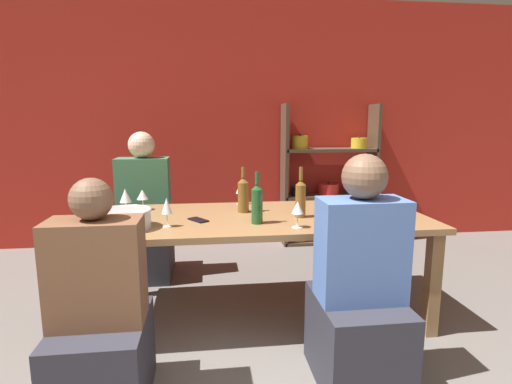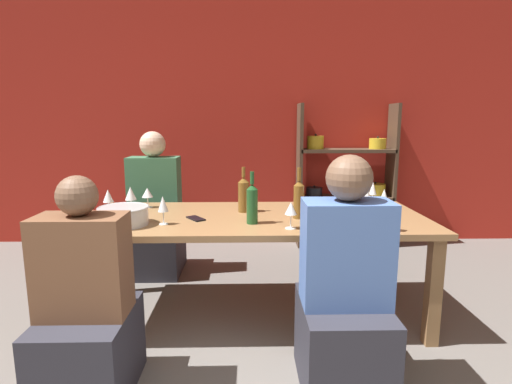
# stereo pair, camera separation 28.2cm
# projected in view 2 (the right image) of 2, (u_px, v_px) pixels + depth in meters

# --- Properties ---
(wall_back_red) EXTENTS (8.80, 0.06, 2.70)m
(wall_back_red) POSITION_uv_depth(u_px,v_px,m) (245.00, 124.00, 4.48)
(wall_back_red) COLOR red
(wall_back_red) RESTS_ON ground_plane
(shelf_unit) EXTENTS (1.06, 0.30, 1.57)m
(shelf_unit) POSITION_uv_depth(u_px,v_px,m) (345.00, 191.00, 4.44)
(shelf_unit) COLOR #4C3828
(shelf_unit) RESTS_ON ground_plane
(dining_table) EXTENTS (2.31, 0.97, 0.73)m
(dining_table) POSITION_uv_depth(u_px,v_px,m) (256.00, 227.00, 2.76)
(dining_table) COLOR olive
(dining_table) RESTS_ON ground_plane
(mixing_bowl) EXTENTS (0.31, 0.31, 0.12)m
(mixing_bowl) POSITION_uv_depth(u_px,v_px,m) (124.00, 215.00, 2.50)
(mixing_bowl) COLOR #B7BABC
(mixing_bowl) RESTS_ON dining_table
(wine_bottle_green) EXTENTS (0.07, 0.07, 0.33)m
(wine_bottle_green) POSITION_uv_depth(u_px,v_px,m) (252.00, 203.00, 2.53)
(wine_bottle_green) COLOR #1E4C23
(wine_bottle_green) RESTS_ON dining_table
(wine_bottle_dark) EXTENTS (0.08, 0.08, 0.33)m
(wine_bottle_dark) POSITION_uv_depth(u_px,v_px,m) (244.00, 194.00, 2.85)
(wine_bottle_dark) COLOR brown
(wine_bottle_dark) RESTS_ON dining_table
(wine_bottle_amber) EXTENTS (0.07, 0.07, 0.34)m
(wine_bottle_amber) POSITION_uv_depth(u_px,v_px,m) (299.00, 199.00, 2.66)
(wine_bottle_amber) COLOR brown
(wine_bottle_amber) RESTS_ON dining_table
(wine_glass_red_a) EXTENTS (0.07, 0.07, 0.19)m
(wine_glass_red_a) POSITION_uv_depth(u_px,v_px,m) (373.00, 190.00, 3.04)
(wine_glass_red_a) COLOR white
(wine_glass_red_a) RESTS_ON dining_table
(wine_glass_white_a) EXTENTS (0.07, 0.07, 0.16)m
(wine_glass_white_a) POSITION_uv_depth(u_px,v_px,m) (291.00, 209.00, 2.40)
(wine_glass_white_a) COLOR white
(wine_glass_white_a) RESTS_ON dining_table
(wine_glass_white_b) EXTENTS (0.06, 0.06, 0.16)m
(wine_glass_white_b) POSITION_uv_depth(u_px,v_px,m) (395.00, 213.00, 2.35)
(wine_glass_white_b) COLOR white
(wine_glass_white_b) RESTS_ON dining_table
(wine_glass_red_b) EXTENTS (0.06, 0.06, 0.17)m
(wine_glass_red_b) POSITION_uv_depth(u_px,v_px,m) (244.00, 189.00, 3.13)
(wine_glass_red_b) COLOR white
(wine_glass_red_b) RESTS_ON dining_table
(wine_glass_white_c) EXTENTS (0.07, 0.07, 0.16)m
(wine_glass_white_c) POSITION_uv_depth(u_px,v_px,m) (384.00, 196.00, 2.88)
(wine_glass_white_c) COLOR white
(wine_glass_white_c) RESTS_ON dining_table
(wine_glass_red_c) EXTENTS (0.08, 0.08, 0.15)m
(wine_glass_red_c) POSITION_uv_depth(u_px,v_px,m) (147.00, 193.00, 3.00)
(wine_glass_red_c) COLOR white
(wine_glass_red_c) RESTS_ON dining_table
(wine_glass_white_d) EXTENTS (0.07, 0.07, 0.19)m
(wine_glass_white_d) POSITION_uv_depth(u_px,v_px,m) (367.00, 195.00, 2.80)
(wine_glass_white_d) COLOR white
(wine_glass_white_d) RESTS_ON dining_table
(wine_glass_red_d) EXTENTS (0.08, 0.08, 0.17)m
(wine_glass_red_d) POSITION_uv_depth(u_px,v_px,m) (131.00, 194.00, 2.95)
(wine_glass_red_d) COLOR white
(wine_glass_red_d) RESTS_ON dining_table
(wine_glass_empty_a) EXTENTS (0.07, 0.07, 0.16)m
(wine_glass_empty_a) POSITION_uv_depth(u_px,v_px,m) (108.00, 196.00, 2.88)
(wine_glass_empty_a) COLOR white
(wine_glass_empty_a) RESTS_ON dining_table
(wine_glass_white_e) EXTENTS (0.07, 0.07, 0.18)m
(wine_glass_white_e) POSITION_uv_depth(u_px,v_px,m) (163.00, 205.00, 2.50)
(wine_glass_white_e) COLOR white
(wine_glass_white_e) RESTS_ON dining_table
(cell_phone) EXTENTS (0.14, 0.16, 0.01)m
(cell_phone) POSITION_uv_depth(u_px,v_px,m) (196.00, 218.00, 2.66)
(cell_phone) COLOR black
(cell_phone) RESTS_ON dining_table
(person_near_a) EXTENTS (0.42, 0.53, 1.13)m
(person_near_a) POSITION_uv_depth(u_px,v_px,m) (87.00, 319.00, 1.98)
(person_near_a) COLOR #2D2D38
(person_near_a) RESTS_ON ground_plane
(person_far_a) EXTENTS (0.45, 0.56, 1.29)m
(person_far_a) POSITION_uv_depth(u_px,v_px,m) (156.00, 222.00, 3.63)
(person_far_a) COLOR #2D2D38
(person_far_a) RESTS_ON ground_plane
(person_near_b) EXTENTS (0.43, 0.54, 1.22)m
(person_near_b) POSITION_uv_depth(u_px,v_px,m) (344.00, 307.00, 2.03)
(person_near_b) COLOR #2D2D38
(person_near_b) RESTS_ON ground_plane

